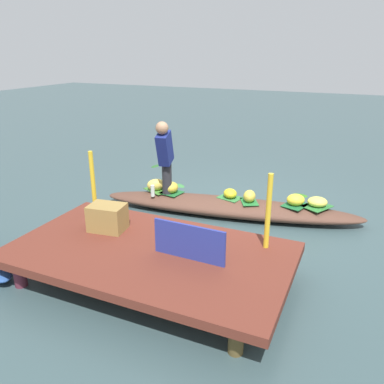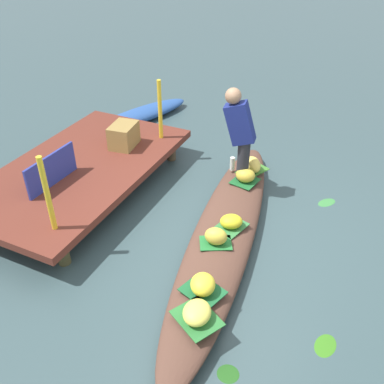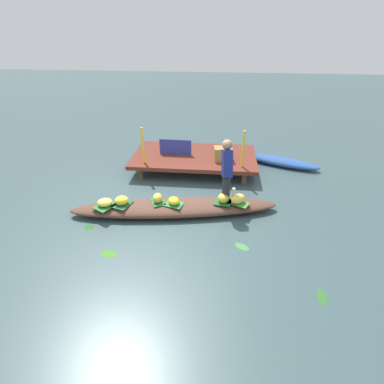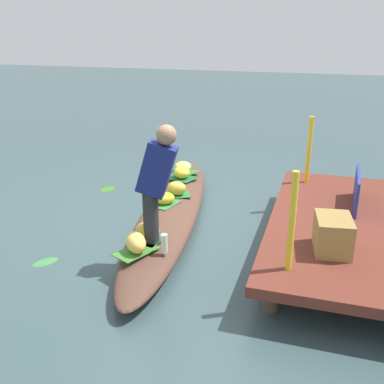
{
  "view_description": "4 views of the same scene",
  "coord_description": "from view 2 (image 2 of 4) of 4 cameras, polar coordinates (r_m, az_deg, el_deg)",
  "views": [
    {
      "loc": [
        -1.86,
        5.61,
        2.55
      ],
      "look_at": [
        0.37,
        0.61,
        0.54
      ],
      "focal_mm": 36.59,
      "sensor_mm": 36.0,
      "label": 1
    },
    {
      "loc": [
        -3.64,
        -1.31,
        3.33
      ],
      "look_at": [
        0.27,
        0.54,
        0.39
      ],
      "focal_mm": 40.03,
      "sensor_mm": 36.0,
      "label": 2
    },
    {
      "loc": [
        0.87,
        -5.12,
        3.44
      ],
      "look_at": [
        0.35,
        0.13,
        0.45
      ],
      "focal_mm": 28.09,
      "sensor_mm": 36.0,
      "label": 3
    },
    {
      "loc": [
        4.91,
        1.8,
        2.38
      ],
      "look_at": [
        -0.08,
        0.26,
        0.43
      ],
      "focal_mm": 41.87,
      "sensor_mm": 36.0,
      "label": 4
    }
  ],
  "objects": [
    {
      "name": "leaf_mat_2",
      "position": [
        4.68,
        3.16,
        -6.79
      ],
      "size": [
        0.38,
        0.42,
        0.01
      ],
      "primitive_type": "cube",
      "rotation": [
        0.0,
        0.0,
        2.05
      ],
      "color": "#247233",
      "rests_on": "vendor_boat"
    },
    {
      "name": "banana_bunch_3",
      "position": [
        3.91,
        0.66,
        -15.76
      ],
      "size": [
        0.34,
        0.31,
        0.15
      ],
      "primitive_type": "ellipsoid",
      "rotation": [
        0.0,
        0.0,
        3.34
      ],
      "color": "#EFE257",
      "rests_on": "vendor_boat"
    },
    {
      "name": "leaf_mat_1",
      "position": [
        5.96,
        8.06,
        2.82
      ],
      "size": [
        0.5,
        0.41,
        0.01
      ],
      "primitive_type": "cube",
      "rotation": [
        0.0,
        0.0,
        2.71
      ],
      "color": "#3D7A2C",
      "rests_on": "vendor_boat"
    },
    {
      "name": "leaf_mat_0",
      "position": [
        5.72,
        7.06,
        1.45
      ],
      "size": [
        0.38,
        0.36,
        0.01
      ],
      "primitive_type": "cube",
      "rotation": [
        0.0,
        0.0,
        1.39
      ],
      "color": "#1B5C2B",
      "rests_on": "vendor_boat"
    },
    {
      "name": "railing_post_west",
      "position": [
        4.65,
        -18.72,
        -0.31
      ],
      "size": [
        0.06,
        0.06,
        0.89
      ],
      "primitive_type": "cylinder",
      "color": "yellow",
      "rests_on": "dock_platform"
    },
    {
      "name": "produce_crate",
      "position": [
        6.26,
        -9.08,
        7.46
      ],
      "size": [
        0.48,
        0.38,
        0.33
      ],
      "primitive_type": "cube",
      "rotation": [
        0.0,
        0.0,
        0.14
      ],
      "color": "olive",
      "rests_on": "dock_platform"
    },
    {
      "name": "banana_bunch_2",
      "position": [
        4.62,
        3.2,
        -5.9
      ],
      "size": [
        0.22,
        0.27,
        0.19
      ],
      "primitive_type": "ellipsoid",
      "rotation": [
        0.0,
        0.0,
        1.72
      ],
      "color": "gold",
      "rests_on": "vendor_boat"
    },
    {
      "name": "vendor_boat",
      "position": [
        5.02,
        4.31,
        -5.56
      ],
      "size": [
        4.28,
        1.35,
        0.26
      ],
      "primitive_type": "ellipsoid",
      "rotation": [
        0.0,
        0.0,
        0.16
      ],
      "color": "brown",
      "rests_on": "ground"
    },
    {
      "name": "banana_bunch_0",
      "position": [
        5.67,
        7.13,
        2.24
      ],
      "size": [
        0.25,
        0.28,
        0.19
      ],
      "primitive_type": "ellipsoid",
      "rotation": [
        0.0,
        0.0,
        3.25
      ],
      "color": "gold",
      "rests_on": "vendor_boat"
    },
    {
      "name": "dock_platform",
      "position": [
        6.0,
        -14.7,
        2.98
      ],
      "size": [
        3.2,
        1.8,
        0.39
      ],
      "color": "maroon",
      "rests_on": "ground"
    },
    {
      "name": "moored_boat",
      "position": [
        8.01,
        -6.85,
        10.18
      ],
      "size": [
        2.11,
        1.22,
        0.21
      ],
      "primitive_type": "ellipsoid",
      "rotation": [
        0.0,
        0.0,
        -0.38
      ],
      "color": "#2A5097",
      "rests_on": "ground"
    },
    {
      "name": "water_bottle",
      "position": [
        5.92,
        5.4,
        3.79
      ],
      "size": [
        0.07,
        0.07,
        0.19
      ],
      "primitive_type": "cylinder",
      "color": "silver",
      "rests_on": "vendor_boat"
    },
    {
      "name": "drifting_plant_3",
      "position": [
        4.29,
        17.35,
        -18.93
      ],
      "size": [
        0.3,
        0.23,
        0.01
      ],
      "primitive_type": "ellipsoid",
      "rotation": [
        0.0,
        0.0,
        2.98
      ],
      "color": "#387A1D",
      "rests_on": "ground"
    },
    {
      "name": "drifting_plant_1",
      "position": [
        3.97,
        4.83,
        -22.98
      ],
      "size": [
        0.22,
        0.23,
        0.01
      ],
      "primitive_type": "ellipsoid",
      "rotation": [
        0.0,
        0.0,
        0.25
      ],
      "color": "#22581C",
      "rests_on": "ground"
    },
    {
      "name": "vendor_person",
      "position": [
        5.45,
        6.4,
        8.17
      ],
      "size": [
        0.24,
        0.44,
        1.24
      ],
      "color": "#28282D",
      "rests_on": "vendor_boat"
    },
    {
      "name": "leaf_mat_5",
      "position": [
        4.18,
        1.44,
        -13.04
      ],
      "size": [
        0.41,
        0.46,
        0.01
      ],
      "primitive_type": "cube",
      "rotation": [
        0.0,
        0.0,
        1.26
      ],
      "color": "#1B5D30",
      "rests_on": "vendor_boat"
    },
    {
      "name": "leaf_mat_3",
      "position": [
        3.97,
        0.66,
        -16.45
      ],
      "size": [
        0.49,
        0.52,
        0.01
      ],
      "primitive_type": "cube",
      "rotation": [
        0.0,
        0.0,
        1.06
      ],
      "color": "#2B7132",
      "rests_on": "vendor_boat"
    },
    {
      "name": "drifting_plant_2",
      "position": [
        5.99,
        17.51,
        -1.33
      ],
      "size": [
        0.31,
        0.28,
        0.01
      ],
      "primitive_type": "ellipsoid",
      "rotation": [
        0.0,
        0.0,
        2.54
      ],
      "color": "#39813E",
      "rests_on": "ground"
    },
    {
      "name": "railing_post_east",
      "position": [
        6.33,
        -4.28,
        10.87
      ],
      "size": [
        0.06,
        0.06,
        0.89
      ],
      "primitive_type": "cylinder",
      "color": "yellow",
      "rests_on": "dock_platform"
    },
    {
      "name": "market_banner",
      "position": [
        5.56,
        -18.2,
        2.81
      ],
      "size": [
        0.83,
        0.05,
        0.4
      ],
      "primitive_type": "cube",
      "rotation": [
        0.0,
        0.0,
        -0.03
      ],
      "color": "navy",
      "rests_on": "dock_platform"
    },
    {
      "name": "leaf_mat_4",
      "position": [
        4.91,
        5.19,
        -4.62
      ],
      "size": [
        0.42,
        0.36,
        0.01
      ],
      "primitive_type": "cube",
      "rotation": [
        0.0,
        0.0,
        2.87
      ],
      "color": "#34773C",
      "rests_on": "vendor_boat"
    },
    {
      "name": "banana_bunch_4",
      "position": [
        4.87,
        5.24,
        -3.94
      ],
      "size": [
        0.32,
        0.33,
        0.15
      ],
      "primitive_type": "ellipsoid",
      "rotation": [
        0.0,
        0.0,
        2.11
      ],
      "color": "yellow",
      "rests_on": "vendor_boat"
    },
    {
      "name": "canal_water",
      "position": [
        5.1,
        4.25,
        -6.67
      ],
      "size": [
        40.0,
        40.0,
        0.0
      ],
      "primitive_type": "plane",
      "color": "#364C4F",
      "rests_on": "ground"
    },
    {
      "name": "banana_bunch_1",
      "position": [
        5.91,
        8.14,
        3.64
      ],
      "size": [
        0.36,
        0.34,
        0.2
      ],
      "primitive_type": "ellipsoid",
      "rotation": [
        0.0,
        0.0,
        0.64
      ],
      "color": "#F9D257",
      "rests_on": "vendor_boat"
    },
    {
      "name": "banana_bunch_5",
      "position": [
        4.12,
        1.46,
        -12.2
      ],
      "size": [
        0.34,
        0.32,
        0.18
      ],
      "primitive_type": "ellipsoid",
      "rotation": [
        0.0,
        0.0,
        0.4
      ],
      "color": "yellow",
      "rests_on": "vendor_boat"
    }
  ]
}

